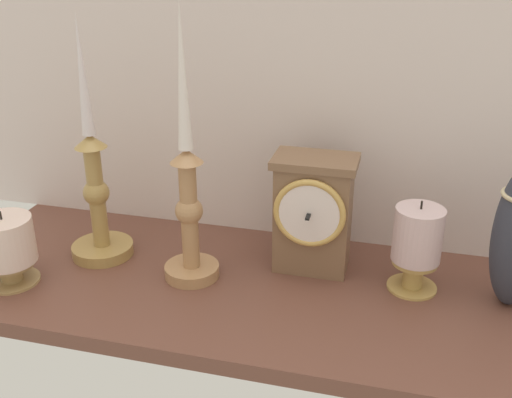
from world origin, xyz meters
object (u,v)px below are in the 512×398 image
mantel_clock (313,213)px  pillar_candle_near_clock (7,247)px  candlestick_tall_left (96,193)px  candlestick_tall_center (189,200)px  pillar_candle_front (417,243)px

mantel_clock → pillar_candle_near_clock: 45.65cm
pillar_candle_near_clock → candlestick_tall_left: bearing=50.5°
candlestick_tall_center → pillar_candle_near_clock: size_ratio=3.48×
mantel_clock → pillar_candle_front: bearing=-8.4°
candlestick_tall_left → candlestick_tall_center: bearing=-9.0°
candlestick_tall_center → pillar_candle_near_clock: 27.83cm
pillar_candle_front → pillar_candle_near_clock: 59.79cm
pillar_candle_front → pillar_candle_near_clock: (-58.28, -13.29, -1.51)cm
candlestick_tall_left → pillar_candle_front: candlestick_tall_left is taller
mantel_clock → pillar_candle_front: mantel_clock is taller
candlestick_tall_center → pillar_candle_near_clock: bearing=-161.6°
mantel_clock → pillar_candle_front: 15.79cm
candlestick_tall_left → pillar_candle_near_clock: candlestick_tall_left is taller
mantel_clock → candlestick_tall_left: size_ratio=0.48×
pillar_candle_front → candlestick_tall_center: bearing=-171.7°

